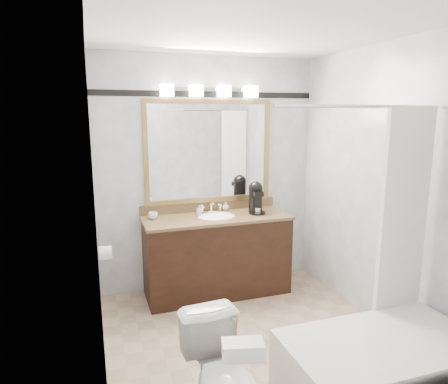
{
  "coord_description": "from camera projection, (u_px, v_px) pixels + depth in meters",
  "views": [
    {
      "loc": [
        -1.22,
        -2.83,
        1.9
      ],
      "look_at": [
        -0.14,
        0.35,
        1.24
      ],
      "focal_mm": 32.0,
      "sensor_mm": 36.0,
      "label": 1
    }
  ],
  "objects": [
    {
      "name": "soap_bottle_a",
      "position": [
        199.0,
        210.0,
        4.23
      ],
      "size": [
        0.05,
        0.05,
        0.1
      ],
      "primitive_type": "imported",
      "rotation": [
        0.0,
        0.0,
        0.13
      ],
      "color": "white",
      "rests_on": "vanity"
    },
    {
      "name": "vanity",
      "position": [
        217.0,
        253.0,
        4.24
      ],
      "size": [
        1.53,
        0.58,
        0.97
      ],
      "color": "black",
      "rests_on": "ground"
    },
    {
      "name": "tp_roll",
      "position": [
        105.0,
        253.0,
        3.5
      ],
      "size": [
        0.11,
        0.12,
        0.12
      ],
      "primitive_type": "cylinder",
      "rotation": [
        0.0,
        1.57,
        0.0
      ],
      "color": "white",
      "rests_on": "room"
    },
    {
      "name": "soap_bar",
      "position": [
        212.0,
        213.0,
        4.26
      ],
      "size": [
        0.08,
        0.06,
        0.02
      ],
      "primitive_type": "cube",
      "rotation": [
        0.0,
        0.0,
        -0.17
      ],
      "color": "beige",
      "rests_on": "vanity"
    },
    {
      "name": "coffee_maker",
      "position": [
        256.0,
        197.0,
        4.28
      ],
      "size": [
        0.18,
        0.22,
        0.34
      ],
      "rotation": [
        0.0,
        0.0,
        -0.08
      ],
      "color": "black",
      "rests_on": "vanity"
    },
    {
      "name": "toilet",
      "position": [
        223.0,
        379.0,
        2.39
      ],
      "size": [
        0.43,
        0.69,
        0.68
      ],
      "primitive_type": "imported",
      "rotation": [
        0.0,
        0.0,
        0.07
      ],
      "color": "white",
      "rests_on": "ground"
    },
    {
      "name": "tissue_box",
      "position": [
        243.0,
        350.0,
        2.03
      ],
      "size": [
        0.23,
        0.16,
        0.09
      ],
      "primitive_type": "cube",
      "rotation": [
        0.0,
        0.0,
        -0.25
      ],
      "color": "white",
      "rests_on": "toilet"
    },
    {
      "name": "soap_bottle_b",
      "position": [
        226.0,
        206.0,
        4.41
      ],
      "size": [
        0.08,
        0.08,
        0.09
      ],
      "primitive_type": "imported",
      "rotation": [
        0.0,
        0.0,
        -0.11
      ],
      "color": "white",
      "rests_on": "vanity"
    },
    {
      "name": "vanity_light_bar",
      "position": [
        210.0,
        91.0,
        4.11
      ],
      "size": [
        1.02,
        0.14,
        0.12
      ],
      "color": "silver",
      "rests_on": "room"
    },
    {
      "name": "mirror",
      "position": [
        209.0,
        152.0,
        4.28
      ],
      "size": [
        1.4,
        0.04,
        1.1
      ],
      "color": "olive",
      "rests_on": "room"
    },
    {
      "name": "accent_stripe",
      "position": [
        208.0,
        94.0,
        4.17
      ],
      "size": [
        2.4,
        0.01,
        0.06
      ],
      "primitive_type": "cube",
      "color": "black",
      "rests_on": "room"
    },
    {
      "name": "room",
      "position": [
        256.0,
        198.0,
        3.14
      ],
      "size": [
        2.42,
        2.62,
        2.52
      ],
      "color": "tan",
      "rests_on": "ground"
    },
    {
      "name": "cup_left",
      "position": [
        153.0,
        215.0,
        4.05
      ],
      "size": [
        0.09,
        0.09,
        0.07
      ],
      "primitive_type": "imported",
      "rotation": [
        0.0,
        0.0,
        -0.03
      ],
      "color": "white",
      "rests_on": "vanity"
    },
    {
      "name": "bathtub",
      "position": [
        383.0,
        361.0,
        2.66
      ],
      "size": [
        1.3,
        0.75,
        1.96
      ],
      "color": "white",
      "rests_on": "ground"
    }
  ]
}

